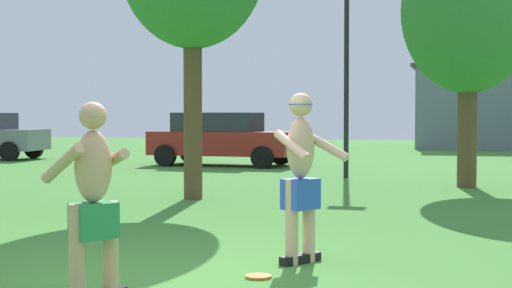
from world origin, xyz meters
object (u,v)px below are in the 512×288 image
(player_near, at_px, (93,198))
(tree_right_field, at_px, (468,11))
(player_in_blue, at_px, (301,169))
(frisbee, at_px, (258,277))
(lamp_post, at_px, (347,51))
(car_red_mid_lot, at_px, (222,138))

(player_near, distance_m, tree_right_field, 11.73)
(player_in_blue, relative_size, frisbee, 7.05)
(tree_right_field, bearing_deg, lamp_post, 149.25)
(car_red_mid_lot, relative_size, lamp_post, 0.91)
(player_in_blue, height_order, tree_right_field, tree_right_field)
(player_in_blue, distance_m, lamp_post, 10.91)
(player_in_blue, height_order, car_red_mid_lot, player_in_blue)
(frisbee, distance_m, car_red_mid_lot, 15.84)
(frisbee, height_order, tree_right_field, tree_right_field)
(frisbee, xyz_separation_m, tree_right_field, (1.84, 9.77, 3.66))
(player_in_blue, xyz_separation_m, car_red_mid_lot, (-5.45, 14.14, -0.14))
(player_near, bearing_deg, frisbee, 49.78)
(lamp_post, bearing_deg, player_in_blue, -83.60)
(frisbee, xyz_separation_m, car_red_mid_lot, (-5.22, 14.93, 0.81))
(player_near, relative_size, car_red_mid_lot, 0.37)
(player_in_blue, height_order, frisbee, player_in_blue)
(tree_right_field, bearing_deg, car_red_mid_lot, 143.82)
(frisbee, relative_size, lamp_post, 0.05)
(player_near, xyz_separation_m, lamp_post, (0.08, 12.67, 2.19))
(player_near, distance_m, frisbee, 1.82)
(frisbee, bearing_deg, tree_right_field, 79.36)
(car_red_mid_lot, bearing_deg, lamp_post, -39.40)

